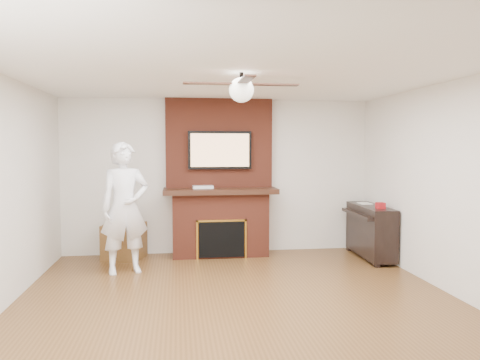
{
  "coord_description": "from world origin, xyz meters",
  "views": [
    {
      "loc": [
        -0.67,
        -4.86,
        1.72
      ],
      "look_at": [
        0.11,
        0.9,
        1.32
      ],
      "focal_mm": 35.0,
      "sensor_mm": 36.0,
      "label": 1
    }
  ],
  "objects": [
    {
      "name": "room_shell",
      "position": [
        0.0,
        0.0,
        1.25
      ],
      "size": [
        5.36,
        5.86,
        2.86
      ],
      "color": "#523318",
      "rests_on": "ground"
    },
    {
      "name": "fireplace",
      "position": [
        0.0,
        2.55,
        1.0
      ],
      "size": [
        1.78,
        0.64,
        2.5
      ],
      "color": "maroon",
      "rests_on": "ground"
    },
    {
      "name": "tv",
      "position": [
        0.0,
        2.5,
        1.68
      ],
      "size": [
        1.0,
        0.08,
        0.6
      ],
      "color": "black",
      "rests_on": "fireplace"
    },
    {
      "name": "ceiling_fan",
      "position": [
        -0.0,
        0.0,
        2.33
      ],
      "size": [
        1.21,
        1.21,
        0.31
      ],
      "color": "black",
      "rests_on": "room_shell"
    },
    {
      "name": "person",
      "position": [
        -1.39,
        1.63,
        0.9
      ],
      "size": [
        0.76,
        0.62,
        1.8
      ],
      "primitive_type": "imported",
      "rotation": [
        0.0,
        0.0,
        0.31
      ],
      "color": "white",
      "rests_on": "ground"
    },
    {
      "name": "side_table",
      "position": [
        -1.5,
        2.48,
        0.3
      ],
      "size": [
        0.68,
        0.68,
        0.65
      ],
      "rotation": [
        0.0,
        0.0,
        -0.24
      ],
      "color": "brown",
      "rests_on": "ground"
    },
    {
      "name": "piano",
      "position": [
        2.3,
        2.0,
        0.44
      ],
      "size": [
        0.51,
        1.27,
        0.91
      ],
      "rotation": [
        0.0,
        0.0,
        -0.04
      ],
      "color": "black",
      "rests_on": "ground"
    },
    {
      "name": "cable_box",
      "position": [
        -0.27,
        2.45,
        1.1
      ],
      "size": [
        0.33,
        0.21,
        0.05
      ],
      "primitive_type": "cube",
      "rotation": [
        0.0,
        0.0,
        0.08
      ],
      "color": "silver",
      "rests_on": "fireplace"
    },
    {
      "name": "candle_orange",
      "position": [
        -0.16,
        2.37,
        0.05
      ],
      "size": [
        0.08,
        0.08,
        0.11
      ],
      "primitive_type": "cylinder",
      "color": "orange",
      "rests_on": "ground"
    },
    {
      "name": "candle_green",
      "position": [
        -0.12,
        2.35,
        0.04
      ],
      "size": [
        0.07,
        0.07,
        0.08
      ],
      "primitive_type": "cylinder",
      "color": "#337C31",
      "rests_on": "ground"
    },
    {
      "name": "candle_cream",
      "position": [
        0.06,
        2.3,
        0.05
      ],
      "size": [
        0.08,
        0.08,
        0.11
      ],
      "primitive_type": "cylinder",
      "color": "beige",
      "rests_on": "ground"
    }
  ]
}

